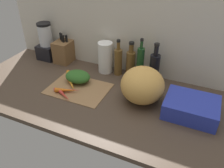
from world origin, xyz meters
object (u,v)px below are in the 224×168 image
at_px(carrot_4, 71,85).
at_px(winter_squash, 142,85).
at_px(carrot_2, 67,90).
at_px(bottle_3, 154,68).
at_px(cutting_board, 79,88).
at_px(carrot_5, 66,90).
at_px(carrot_1, 65,96).
at_px(bottle_1, 131,62).
at_px(carrot_3, 81,75).
at_px(bottle_2, 140,64).
at_px(dish_rack, 191,107).
at_px(blender_appliance, 47,44).
at_px(carrot_6, 71,76).
at_px(bottle_0, 118,61).
at_px(knife_block, 65,51).
at_px(paper_towel_roll, 105,57).
at_px(carrot_0, 69,75).

bearing_deg(carrot_4, winter_squash, 6.49).
bearing_deg(carrot_2, bottle_3, 36.34).
height_order(cutting_board, carrot_4, carrot_4).
xyz_separation_m(cutting_board, carrot_5, (-0.05, -0.08, 0.02)).
relative_size(carrot_1, carrot_2, 0.73).
distance_m(carrot_2, bottle_1, 0.49).
height_order(carrot_3, bottle_2, bottle_2).
distance_m(carrot_3, dish_rack, 0.79).
xyz_separation_m(carrot_1, blender_appliance, (-0.45, 0.43, 0.11)).
xyz_separation_m(carrot_2, carrot_6, (-0.08, 0.16, 0.00)).
relative_size(carrot_3, bottle_2, 0.49).
distance_m(winter_squash, bottle_0, 0.35).
bearing_deg(bottle_0, carrot_3, -144.63).
distance_m(knife_block, bottle_2, 0.65).
relative_size(winter_squash, bottle_1, 1.03).
height_order(carrot_5, bottle_0, bottle_0).
height_order(carrot_2, dish_rack, dish_rack).
relative_size(carrot_5, blender_appliance, 0.49).
relative_size(carrot_2, dish_rack, 0.60).
bearing_deg(carrot_3, paper_towel_roll, 53.52).
height_order(winter_squash, blender_appliance, blender_appliance).
bearing_deg(carrot_0, carrot_1, -62.87).
xyz_separation_m(blender_appliance, bottle_3, (0.90, -0.01, -0.02)).
bearing_deg(bottle_0, bottle_1, 18.62).
xyz_separation_m(carrot_2, dish_rack, (0.77, 0.10, 0.03)).
height_order(carrot_2, paper_towel_roll, paper_towel_roll).
relative_size(carrot_2, winter_squash, 0.67).
height_order(carrot_0, bottle_3, bottle_3).
height_order(carrot_0, blender_appliance, blender_appliance).
bearing_deg(cutting_board, bottle_0, 59.78).
relative_size(carrot_0, carrot_4, 0.75).
distance_m(cutting_board, carrot_4, 0.06).
distance_m(carrot_0, bottle_0, 0.37).
distance_m(blender_appliance, paper_towel_roll, 0.53).
relative_size(carrot_2, bottle_1, 0.69).
distance_m(cutting_board, blender_appliance, 0.57).
relative_size(carrot_2, knife_block, 0.78).
bearing_deg(bottle_2, cutting_board, -140.75).
bearing_deg(bottle_3, bottle_2, -172.30).
bearing_deg(carrot_3, carrot_1, -82.76).
bearing_deg(paper_towel_roll, carrot_2, -107.27).
bearing_deg(winter_squash, dish_rack, -2.22).
relative_size(carrot_5, paper_towel_roll, 0.64).
relative_size(winter_squash, knife_block, 1.16).
height_order(carrot_6, bottle_0, bottle_0).
distance_m(blender_appliance, bottle_2, 0.81).
height_order(cutting_board, knife_block, knife_block).
bearing_deg(bottle_1, winter_squash, -57.07).
bearing_deg(carrot_3, knife_block, 144.67).
bearing_deg(bottle_3, carrot_0, -161.95).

